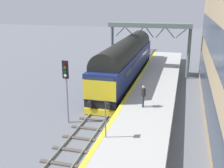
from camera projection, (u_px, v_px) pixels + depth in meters
ground_plane at (104, 109)px, 22.79m from camera, size 140.00×140.00×0.00m
track_main at (104, 109)px, 22.77m from camera, size 2.50×60.00×0.15m
station_platform at (148, 108)px, 21.75m from camera, size 4.00×44.00×1.01m
diesel_locomotive at (126, 59)px, 29.88m from camera, size 2.74×19.78×4.68m
signal_post_near at (66, 83)px, 19.49m from camera, size 0.44×0.22×4.65m
platform_number_sign at (105, 114)px, 15.67m from camera, size 0.10×0.44×2.18m
waiting_passenger at (143, 94)px, 20.39m from camera, size 0.39×0.50×1.64m
overhead_footbridge at (150, 29)px, 31.37m from camera, size 9.30×2.00×6.17m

